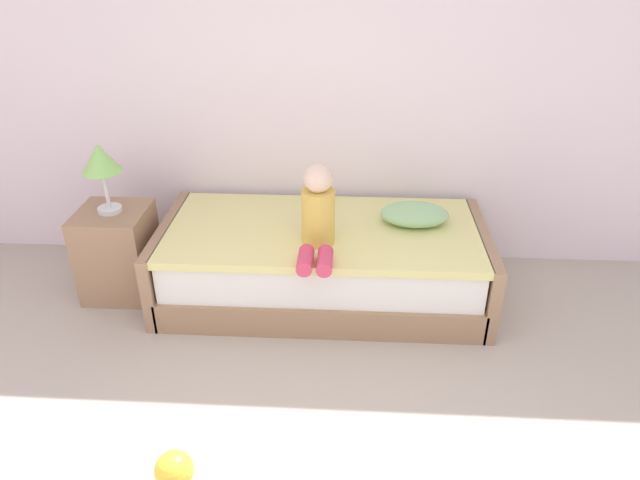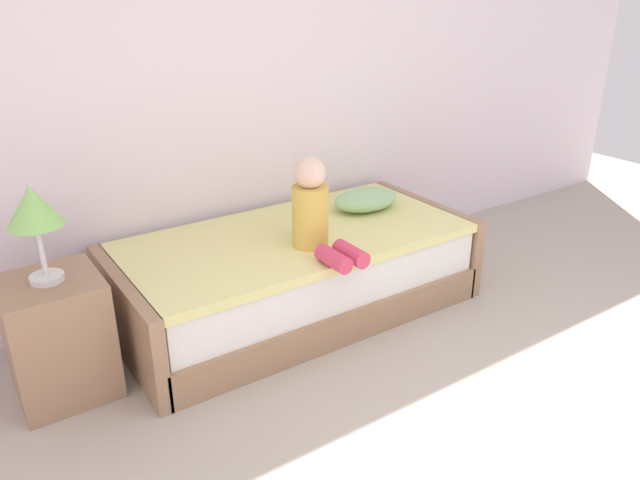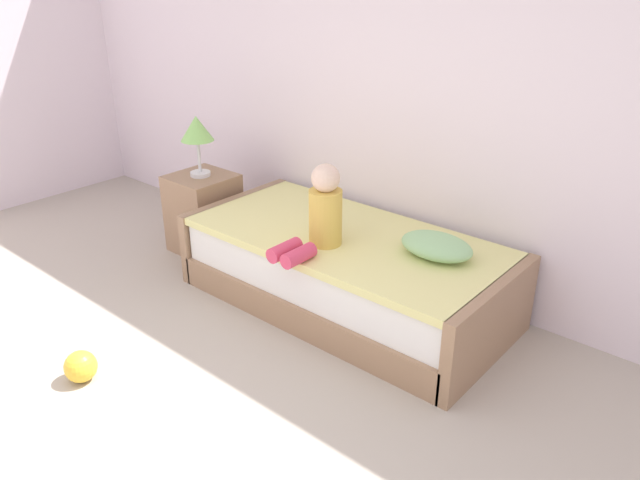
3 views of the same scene
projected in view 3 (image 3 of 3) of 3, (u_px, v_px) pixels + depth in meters
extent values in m
cube|color=white|center=(431.00, 70.00, 3.77)|extent=(7.20, 0.10, 2.90)
cube|color=#997556|center=(345.00, 290.00, 4.03)|extent=(2.00, 1.00, 0.20)
cube|color=white|center=(345.00, 259.00, 3.93)|extent=(1.94, 0.94, 0.25)
cube|color=#E5E08C|center=(346.00, 238.00, 3.87)|extent=(1.98, 0.98, 0.05)
cube|color=#997556|center=(237.00, 229.00, 4.56)|extent=(0.07, 1.00, 0.50)
cube|color=#997556|center=(491.00, 326.00, 3.36)|extent=(0.07, 1.00, 0.50)
cube|color=#997556|center=(204.00, 213.00, 4.71)|extent=(0.44, 0.44, 0.60)
cylinder|color=silver|center=(200.00, 174.00, 4.58)|extent=(0.15, 0.15, 0.03)
cylinder|color=silver|center=(199.00, 156.00, 4.52)|extent=(0.02, 0.02, 0.24)
cone|color=#8CCC66|center=(197.00, 128.00, 4.43)|extent=(0.24, 0.24, 0.18)
cylinder|color=gold|center=(325.00, 217.00, 3.67)|extent=(0.20, 0.20, 0.34)
sphere|color=beige|center=(326.00, 178.00, 3.57)|extent=(0.17, 0.17, 0.17)
cylinder|color=#D83F60|center=(285.00, 250.00, 3.55)|extent=(0.09, 0.22, 0.09)
cylinder|color=#D83F60|center=(299.00, 256.00, 3.49)|extent=(0.09, 0.22, 0.09)
ellipsoid|color=#99CC8C|center=(437.00, 246.00, 3.55)|extent=(0.44, 0.30, 0.13)
sphere|color=yellow|center=(81.00, 366.00, 3.30)|extent=(0.17, 0.17, 0.17)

